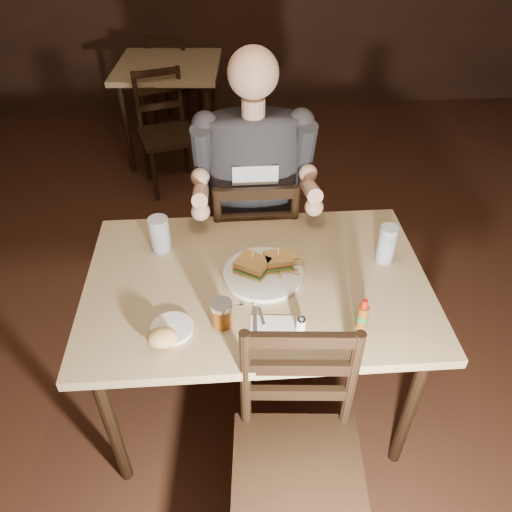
{
  "coord_description": "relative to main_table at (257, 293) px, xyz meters",
  "views": [
    {
      "loc": [
        -0.26,
        -1.51,
        2.09
      ],
      "look_at": [
        -0.16,
        -0.01,
        0.85
      ],
      "focal_mm": 35.0,
      "sensor_mm": 36.0,
      "label": 1
    }
  ],
  "objects": [
    {
      "name": "ketchup_dollop",
      "position": [
        -0.01,
        0.06,
        0.09
      ],
      "size": [
        0.04,
        0.04,
        0.01
      ],
      "primitive_type": "ellipsoid",
      "rotation": [
        0.0,
        0.0,
        0.0
      ],
      "color": "maroon",
      "rests_on": "dinner_plate"
    },
    {
      "name": "room_shell",
      "position": [
        0.16,
        0.06,
        0.7
      ],
      "size": [
        7.0,
        7.0,
        7.0
      ],
      "color": "black",
      "rests_on": "ground"
    },
    {
      "name": "main_table",
      "position": [
        0.0,
        0.0,
        0.0
      ],
      "size": [
        1.34,
        0.89,
        0.77
      ],
      "rotation": [
        0.0,
        0.0,
        0.0
      ],
      "color": "tan",
      "rests_on": "ground"
    },
    {
      "name": "glass_left",
      "position": [
        -0.39,
        0.22,
        0.15
      ],
      "size": [
        0.08,
        0.08,
        0.15
      ],
      "primitive_type": "cylinder",
      "rotation": [
        0.0,
        0.0,
        0.0
      ],
      "color": "silver",
      "rests_on": "main_table"
    },
    {
      "name": "fries_pile",
      "position": [
        0.09,
        0.05,
        0.11
      ],
      "size": [
        0.23,
        0.16,
        0.04
      ],
      "primitive_type": null,
      "rotation": [
        0.0,
        0.0,
        0.0
      ],
      "color": "#E9C760",
      "rests_on": "dinner_plate"
    },
    {
      "name": "sandwich_left",
      "position": [
        -0.01,
        0.03,
        0.14
      ],
      "size": [
        0.16,
        0.15,
        0.1
      ],
      "primitive_type": null,
      "rotation": [
        0.0,
        0.0,
        -0.57
      ],
      "color": "tan",
      "rests_on": "dinner_plate"
    },
    {
      "name": "dinner_plate",
      "position": [
        0.03,
        0.02,
        0.08
      ],
      "size": [
        0.31,
        0.31,
        0.02
      ],
      "primitive_type": "cylinder",
      "rotation": [
        0.0,
        0.0,
        0.0
      ],
      "color": "white",
      "rests_on": "main_table"
    },
    {
      "name": "bg_chair_far",
      "position": [
        -0.52,
        3.11,
        -0.26
      ],
      "size": [
        0.5,
        0.53,
        0.87
      ],
      "primitive_type": null,
      "rotation": [
        0.0,
        0.0,
        2.87
      ],
      "color": "black",
      "rests_on": "ground"
    },
    {
      "name": "bg_table",
      "position": [
        -0.52,
        2.56,
        -0.02
      ],
      "size": [
        0.86,
        0.86,
        0.77
      ],
      "rotation": [
        0.0,
        0.0,
        -0.07
      ],
      "color": "tan",
      "rests_on": "ground"
    },
    {
      "name": "bread_roll",
      "position": [
        -0.34,
        -0.31,
        0.11
      ],
      "size": [
        0.1,
        0.08,
        0.06
      ],
      "primitive_type": "ellipsoid",
      "rotation": [
        0.0,
        0.0,
        0.0
      ],
      "color": "tan",
      "rests_on": "side_plate"
    },
    {
      "name": "syrup_dispenser",
      "position": [
        -0.14,
        -0.22,
        0.12
      ],
      "size": [
        0.08,
        0.08,
        0.1
      ],
      "primitive_type": null,
      "rotation": [
        0.0,
        0.0,
        0.0
      ],
      "color": "brown",
      "rests_on": "main_table"
    },
    {
      "name": "bg_chair_near",
      "position": [
        -0.52,
        2.01,
        -0.27
      ],
      "size": [
        0.51,
        0.53,
        0.86
      ],
      "primitive_type": null,
      "rotation": [
        0.0,
        0.0,
        0.29
      ],
      "color": "black",
      "rests_on": "ground"
    },
    {
      "name": "fork",
      "position": [
        -0.0,
        -0.17,
        0.08
      ],
      "size": [
        0.03,
        0.15,
        0.0
      ],
      "primitive_type": "cube",
      "rotation": [
        0.0,
        0.0,
        0.12
      ],
      "color": "silver",
      "rests_on": "napkin"
    },
    {
      "name": "knife",
      "position": [
        -0.02,
        -0.23,
        0.08
      ],
      "size": [
        0.02,
        0.2,
        0.0
      ],
      "primitive_type": "cube",
      "rotation": [
        0.0,
        0.0,
        -0.06
      ],
      "color": "silver",
      "rests_on": "napkin"
    },
    {
      "name": "chair_near",
      "position": [
        0.09,
        -0.64,
        -0.23
      ],
      "size": [
        0.47,
        0.51,
        0.95
      ],
      "primitive_type": null,
      "rotation": [
        0.0,
        0.0,
        -0.08
      ],
      "color": "black",
      "rests_on": "ground"
    },
    {
      "name": "salt_shaker",
      "position": [
        0.13,
        -0.28,
        0.1
      ],
      "size": [
        0.03,
        0.03,
        0.06
      ],
      "primitive_type": null,
      "rotation": [
        0.0,
        0.0,
        0.0
      ],
      "color": "white",
      "rests_on": "main_table"
    },
    {
      "name": "napkin",
      "position": [
        0.04,
        -0.27,
        0.07
      ],
      "size": [
        0.17,
        0.16,
        0.0
      ],
      "primitive_type": "cube",
      "rotation": [
        0.0,
        0.0,
        -0.08
      ],
      "color": "white",
      "rests_on": "main_table"
    },
    {
      "name": "hot_sauce",
      "position": [
        0.35,
        -0.27,
        0.13
      ],
      "size": [
        0.04,
        0.04,
        0.13
      ],
      "primitive_type": null,
      "rotation": [
        0.0,
        0.0,
        0.0
      ],
      "color": "brown",
      "rests_on": "main_table"
    },
    {
      "name": "chair_far",
      "position": [
        0.03,
        0.61,
        -0.23
      ],
      "size": [
        0.43,
        0.47,
        0.94
      ],
      "primitive_type": null,
      "rotation": [
        0.0,
        0.0,
        3.14
      ],
      "color": "black",
      "rests_on": "ground"
    },
    {
      "name": "sandwich_right",
      "position": [
        0.09,
        0.05,
        0.14
      ],
      "size": [
        0.11,
        0.1,
        0.09
      ],
      "primitive_type": null,
      "rotation": [
        0.0,
        0.0,
        0.14
      ],
      "color": "tan",
      "rests_on": "dinner_plate"
    },
    {
      "name": "diner",
      "position": [
        0.03,
        0.56,
        0.28
      ],
      "size": [
        0.58,
        0.45,
        0.99
      ],
      "primitive_type": null,
      "rotation": [
        0.0,
        0.0,
        0.0
      ],
      "color": "#2C2D31",
      "rests_on": "chair_far"
    },
    {
      "name": "side_plate",
      "position": [
        -0.32,
        -0.24,
        0.08
      ],
      "size": [
        0.15,
        0.15,
        0.01
      ],
      "primitive_type": "cylinder",
      "rotation": [
        0.0,
        0.0,
        0.0
      ],
      "color": "white",
      "rests_on": "main_table"
    },
    {
      "name": "glass_right",
      "position": [
        0.53,
        0.08,
        0.15
      ],
      "size": [
        0.07,
        0.07,
        0.17
      ],
      "primitive_type": "cylinder",
      "rotation": [
        0.0,
        0.0,
        0.0
      ],
      "color": "silver",
      "rests_on": "main_table"
    },
    {
      "name": "pepper_shaker",
      "position": [
        0.37,
        -0.22,
        0.1
      ],
      "size": [
        0.03,
        0.03,
        0.06
      ],
      "primitive_type": null,
      "rotation": [
        0.0,
        0.0,
        0.0
      ],
      "color": "#38332D",
      "rests_on": "main_table"
    }
  ]
}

